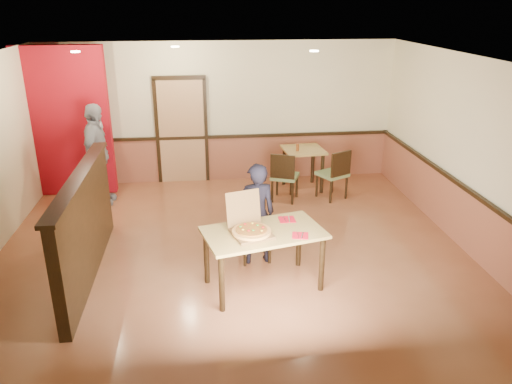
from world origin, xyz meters
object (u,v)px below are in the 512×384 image
at_px(side_table, 303,158).
at_px(diner, 256,214).
at_px(condiment, 298,147).
at_px(main_table, 263,239).
at_px(side_chair_left, 284,175).
at_px(passerby, 97,155).
at_px(pizza_box, 250,229).
at_px(diner_chair, 253,227).
at_px(side_chair_right, 335,173).

distance_m(side_table, diner, 3.11).
bearing_deg(side_table, condiment, -142.43).
height_order(main_table, side_chair_left, side_chair_left).
height_order(passerby, condiment, passerby).
height_order(diner, pizza_box, diner).
relative_size(pizza_box, condiment, 4.67).
bearing_deg(passerby, side_chair_left, -89.14).
distance_m(diner, pizza_box, 0.75).
bearing_deg(main_table, side_chair_left, 61.51).
distance_m(diner_chair, passerby, 3.52).
bearing_deg(side_chair_right, main_table, 31.87).
relative_size(main_table, passerby, 0.89).
distance_m(side_chair_left, condiment, 0.72).
bearing_deg(side_chair_right, side_table, -79.34).
distance_m(diner, condiment, 2.96).
xyz_separation_m(side_chair_right, diner, (-1.73, -2.23, 0.22)).
xyz_separation_m(side_chair_left, side_table, (0.48, 0.61, 0.12)).
bearing_deg(pizza_box, diner, 60.60).
xyz_separation_m(main_table, pizza_box, (-0.18, -0.04, 0.17)).
bearing_deg(main_table, side_table, 56.80).
distance_m(side_chair_left, pizza_box, 3.11).
bearing_deg(condiment, pizza_box, -110.20).
height_order(passerby, pizza_box, passerby).
xyz_separation_m(side_chair_left, diner, (-0.77, -2.23, 0.23)).
distance_m(side_chair_right, passerby, 4.34).
xyz_separation_m(passerby, pizza_box, (2.42, -3.24, -0.06)).
height_order(side_chair_right, diner, diner).
xyz_separation_m(diner_chair, passerby, (-2.56, 2.37, 0.44)).
bearing_deg(side_table, pizza_box, -111.59).
relative_size(diner_chair, pizza_box, 1.36).
xyz_separation_m(side_chair_right, pizza_box, (-1.89, -2.95, 0.34)).
xyz_separation_m(side_chair_left, side_chair_right, (0.96, 0.00, 0.01)).
height_order(side_chair_left, condiment, condiment).
height_order(side_chair_left, pizza_box, pizza_box).
relative_size(side_chair_left, diner, 0.64).
xyz_separation_m(main_table, side_table, (1.23, 3.52, -0.05)).
relative_size(side_chair_left, condiment, 6.79).
height_order(main_table, side_chair_right, side_chair_right).
bearing_deg(passerby, side_chair_right, -88.04).
distance_m(side_chair_left, side_table, 0.79).
height_order(side_chair_right, pizza_box, pizza_box).
relative_size(diner_chair, condiment, 6.36).
distance_m(side_chair_left, side_chair_right, 0.96).
height_order(side_chair_left, passerby, passerby).
xyz_separation_m(pizza_box, condiment, (1.27, 3.46, 0.03)).
relative_size(diner, condiment, 10.69).
bearing_deg(diner, side_table, -121.23).
bearing_deg(side_chair_left, pizza_box, 94.88).
bearing_deg(diner_chair, side_table, 57.75).
xyz_separation_m(main_table, side_chair_right, (1.72, 2.91, -0.17)).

